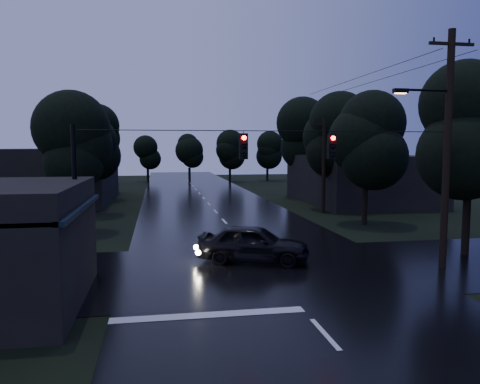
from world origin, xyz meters
name	(u,v)px	position (x,y,z in m)	size (l,w,h in m)	color
main_road	(216,212)	(0.00, 30.00, 0.00)	(12.00, 120.00, 0.02)	black
cross_street	(267,270)	(0.00, 12.00, 0.00)	(60.00, 9.00, 0.02)	black
building_far_right	(359,179)	(14.00, 34.00, 2.20)	(10.00, 14.00, 4.40)	black
building_far_left	(57,175)	(-14.00, 40.00, 2.50)	(10.00, 16.00, 5.00)	black
utility_pole_main	(445,145)	(7.41, 11.00, 5.26)	(3.50, 0.30, 10.00)	black
utility_pole_far	(324,164)	(8.30, 28.00, 3.88)	(2.00, 0.30, 7.50)	black
anchor_pole_left	(76,206)	(-7.50, 11.00, 3.00)	(0.18, 0.18, 6.00)	black
span_signals	(287,145)	(0.56, 10.99, 5.24)	(15.00, 0.37, 1.12)	black
tree_corner_near	(470,129)	(10.00, 13.00, 5.99)	(4.48, 4.48, 9.44)	black
tree_left_a	(80,146)	(-9.00, 22.00, 5.24)	(3.92, 3.92, 8.26)	black
tree_left_b	(89,141)	(-9.60, 30.00, 5.62)	(4.20, 4.20, 8.85)	black
tree_left_c	(97,138)	(-10.20, 40.00, 5.99)	(4.48, 4.48, 9.44)	black
tree_right_a	(366,140)	(9.00, 22.00, 5.62)	(4.20, 4.20, 8.85)	black
tree_right_b	(331,137)	(9.60, 30.00, 5.99)	(4.48, 4.48, 9.44)	black
tree_right_c	(301,135)	(10.20, 40.00, 6.37)	(4.76, 4.76, 10.03)	black
car	(254,243)	(-0.30, 13.40, 0.85)	(2.01, 5.00, 1.70)	black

